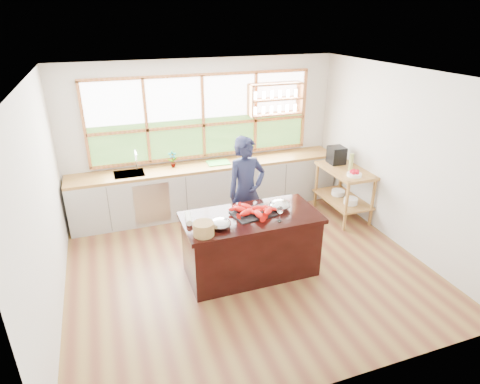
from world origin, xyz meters
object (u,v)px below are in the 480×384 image
espresso_machine (336,155)px  island (251,244)px  wicker_basket (204,229)px  cook (246,192)px

espresso_machine → island: bearing=-144.1°
island → espresso_machine: (2.19, 1.43, 0.60)m
island → wicker_basket: bearing=-159.1°
cook → espresso_machine: bearing=8.4°
island → espresso_machine: 2.68m
cook → wicker_basket: bearing=-140.2°
espresso_machine → wicker_basket: bearing=-146.9°
wicker_basket → cook: bearing=48.7°
espresso_machine → wicker_basket: espresso_machine is taller
island → wicker_basket: (-0.73, -0.28, 0.53)m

